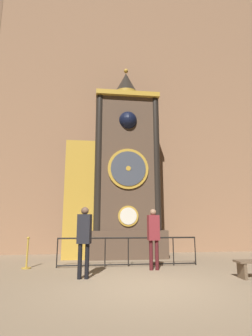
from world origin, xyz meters
The scene contains 7 objects.
ground_plane centered at (0.00, 0.00, 0.00)m, with size 28.00×28.00×0.00m, color #847056.
cathedral_back_wall centered at (-0.09, 6.33, 7.81)m, with size 24.00×0.32×15.65m.
clock_tower centered at (-0.26, 4.85, 3.37)m, with size 4.06×1.82×8.35m.
railing_fence centered at (-0.09, 2.74, 0.51)m, with size 4.55×0.05×0.91m.
visitor_near centered at (-1.46, 1.04, 1.08)m, with size 0.39×0.30×1.80m.
visitor_far centered at (0.60, 2.01, 1.08)m, with size 0.36×0.25×1.79m.
stanchion_post centered at (-3.25, 2.71, 0.30)m, with size 0.28×0.28×0.95m.
Camera 1 is at (-1.22, -6.04, 1.44)m, focal length 28.00 mm.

